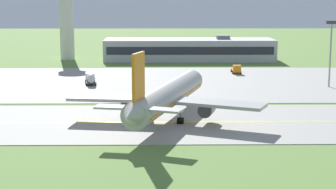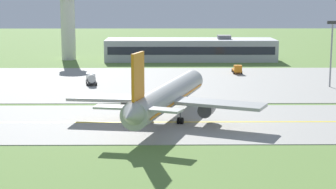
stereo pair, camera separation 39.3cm
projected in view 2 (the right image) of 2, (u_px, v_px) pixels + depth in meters
The scene contains 10 objects.
ground_plane at pixel (203, 123), 92.78m from camera, with size 500.00×500.00×0.00m, color olive.
taxiway_strip at pixel (203, 122), 92.78m from camera, with size 240.00×28.00×0.10m, color #9E9B93.
apron_pad at pixel (233, 82), 134.22m from camera, with size 140.00×52.00×0.10m, color #9E9B93.
taxiway_centreline at pixel (203, 122), 92.77m from camera, with size 220.00×0.60×0.01m, color yellow.
airplane_lead at pixel (167, 96), 93.07m from camera, with size 31.89×38.90×12.70m.
service_truck_baggage at pixel (91, 78), 130.91m from camera, with size 3.13×6.26×2.65m.
service_truck_fuel at pixel (237, 69), 148.66m from camera, with size 2.50×6.46×2.59m.
terminal_building at pixel (190, 50), 178.36m from camera, with size 52.36×13.93×7.79m.
control_tower at pixel (68, 10), 177.75m from camera, with size 7.60×7.60×25.56m.
apron_light_mast at pixel (332, 45), 125.90m from camera, with size 2.40×0.50×14.70m.
Camera 2 is at (-6.52, -90.51, 20.68)m, focal length 61.35 mm.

